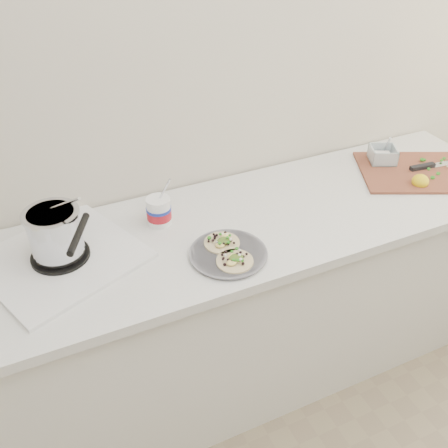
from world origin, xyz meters
name	(u,v)px	position (x,y,z in m)	size (l,w,h in m)	color
counter	(233,305)	(0.00, 1.43, 0.45)	(2.44, 0.66, 0.90)	silver
stove	(57,242)	(-0.64, 1.47, 0.98)	(0.62, 0.60, 0.24)	silver
taco_plate	(228,252)	(-0.11, 1.25, 0.92)	(0.27, 0.27, 0.04)	slate
tub	(159,209)	(-0.26, 1.53, 0.97)	(0.09, 0.09, 0.21)	white
cutboard	(416,168)	(0.88, 1.43, 0.92)	(0.60, 0.53, 0.08)	brown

